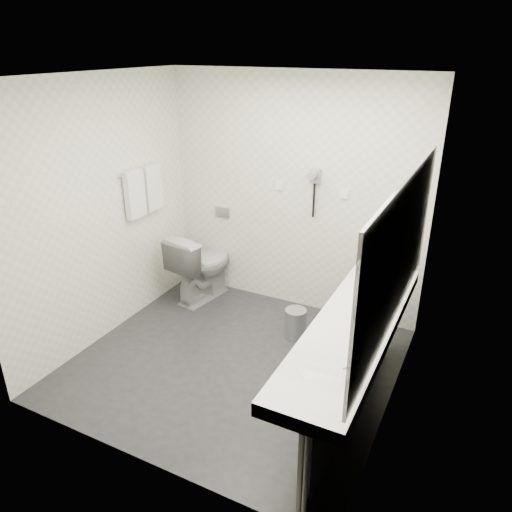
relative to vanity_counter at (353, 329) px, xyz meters
The scene contains 32 objects.
floor 1.39m from the vanity_counter, 169.92° to the left, with size 2.80×2.80×0.00m, color #242529.
ceiling 2.05m from the vanity_counter, 169.92° to the left, with size 2.80×2.80×0.00m, color white.
wall_back 1.93m from the vanity_counter, 126.87° to the left, with size 2.80×2.80×0.00m, color white.
wall_front 1.64m from the vanity_counter, 135.64° to the right, with size 2.80×2.80×0.00m, color white.
wall_left 2.57m from the vanity_counter, behind, with size 2.60×2.60×0.00m, color white.
wall_right 0.56m from the vanity_counter, 36.03° to the left, with size 2.60×2.60×0.00m, color white.
vanity_counter is the anchor object (origin of this frame).
vanity_panel 0.43m from the vanity_counter, ahead, with size 0.03×2.15×0.75m, color gray.
vanity_post_near 1.12m from the vanity_counter, 86.97° to the right, with size 0.06×0.06×0.75m, color silver.
vanity_post_far 1.12m from the vanity_counter, 86.97° to the left, with size 0.06×0.06×0.75m, color silver.
mirror 0.70m from the vanity_counter, ahead, with size 0.02×2.20×1.05m, color #B2BCC6.
basin_near 0.65m from the vanity_counter, 90.00° to the right, with size 0.40×0.31×0.05m, color white.
basin_far 0.65m from the vanity_counter, 90.00° to the left, with size 0.40×0.31×0.05m, color white.
faucet_near 0.69m from the vanity_counter, 73.30° to the right, with size 0.04×0.04×0.15m, color silver.
faucet_far 0.69m from the vanity_counter, 73.30° to the left, with size 0.04×0.04×0.15m, color silver.
soap_bottle_a 0.17m from the vanity_counter, 92.00° to the left, with size 0.05×0.05×0.10m, color silver.
soap_bottle_b 0.11m from the vanity_counter, 78.72° to the left, with size 0.08×0.08×0.10m, color silver.
soap_bottle_c 0.20m from the vanity_counter, 26.93° to the right, with size 0.05×0.05×0.13m, color silver.
glass_left 0.33m from the vanity_counter, 72.83° to the left, with size 0.06×0.06×0.11m, color silver.
glass_right 0.48m from the vanity_counter, 62.16° to the left, with size 0.06×0.06×0.11m, color silver.
toilet 2.40m from the vanity_counter, 150.93° to the left, with size 0.45×0.80×0.81m, color white.
flush_plate 2.48m from the vanity_counter, 143.06° to the left, with size 0.18×0.02×0.12m, color #B2B5BA.
pedal_bin 1.32m from the vanity_counter, 132.88° to the left, with size 0.21×0.21×0.30m, color #B2B5BA.
bin_lid 1.25m from the vanity_counter, 132.88° to the left, with size 0.21×0.21×0.01m, color #B2B5BA.
towel_rail 2.69m from the vanity_counter, 163.14° to the left, with size 0.02×0.02×0.62m, color silver.
towel_near 2.59m from the vanity_counter, 166.10° to the left, with size 0.07×0.24×0.48m, color white.
towel_far 2.67m from the vanity_counter, 160.15° to the left, with size 0.07×0.24×0.48m, color white.
dryer_cradle 1.85m from the vanity_counter, 120.76° to the left, with size 0.10×0.04×0.14m, color gray.
dryer_barrel 1.81m from the vanity_counter, 122.01° to the left, with size 0.08×0.08×0.14m, color gray.
dryer_cord 1.76m from the vanity_counter, 121.02° to the left, with size 0.02×0.02×0.35m, color black.
switch_plate_a 2.04m from the vanity_counter, 130.59° to the left, with size 0.09×0.02×0.09m, color white.
switch_plate_b 1.69m from the vanity_counter, 111.13° to the left, with size 0.09×0.02×0.09m, color white.
Camera 1 is at (1.86, -3.23, 2.72)m, focal length 34.07 mm.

